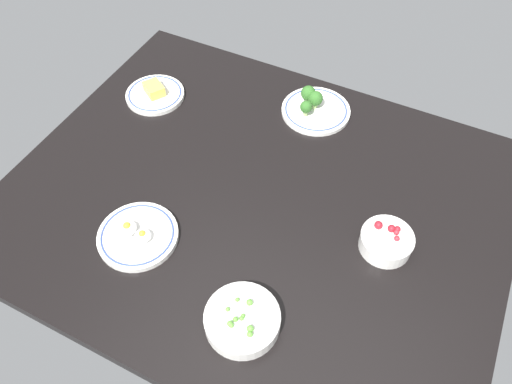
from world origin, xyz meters
TOP-DOWN VIEW (x-y plane):
  - dining_table at (0.00, 0.00)cm, footprint 134.45×108.41cm
  - plate_broccoli at (1.40, 38.68)cm, footprint 21.67×21.67cm
  - bowl_peas at (13.64, -34.42)cm, footprint 17.47×17.47cm
  - plate_cheese at (-47.75, 22.38)cm, footprint 18.92×18.92cm
  - plate_eggs at (-21.29, -25.58)cm, footprint 20.78×20.78cm
  - bowl_berries at (36.49, 0.36)cm, footprint 13.48×13.48cm

SIDE VIEW (x-z plane):
  - dining_table at x=0.00cm, z-range 0.00..4.00cm
  - plate_eggs at x=-21.29cm, z-range 2.67..7.73cm
  - plate_cheese at x=-47.75cm, z-range 2.81..7.61cm
  - plate_broccoli at x=1.40cm, z-range 2.11..9.58cm
  - bowl_peas at x=13.64cm, z-range 3.57..9.06cm
  - bowl_berries at x=36.49cm, z-range 3.35..10.16cm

